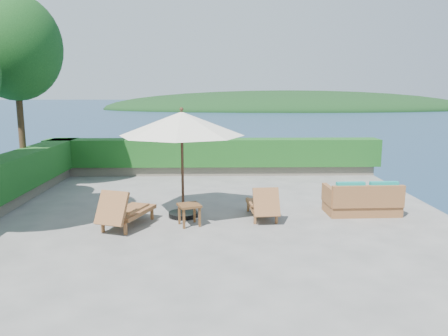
{
  "coord_description": "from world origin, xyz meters",
  "views": [
    {
      "loc": [
        0.06,
        -10.59,
        3.12
      ],
      "look_at": [
        0.3,
        0.8,
        1.1
      ],
      "focal_mm": 35.0,
      "sensor_mm": 36.0,
      "label": 1
    }
  ],
  "objects_px": {
    "patio_umbrella": "(182,125)",
    "lounge_left": "(125,211)",
    "lounge_right": "(263,204)",
    "wicker_loveseat": "(362,201)",
    "side_table": "(189,208)"
  },
  "relations": [
    {
      "from": "lounge_right",
      "to": "wicker_loveseat",
      "type": "relative_size",
      "value": 0.82
    },
    {
      "from": "lounge_right",
      "to": "side_table",
      "type": "height_order",
      "value": "lounge_right"
    },
    {
      "from": "side_table",
      "to": "wicker_loveseat",
      "type": "xyz_separation_m",
      "value": [
        4.37,
        0.86,
        -0.07
      ]
    },
    {
      "from": "lounge_left",
      "to": "side_table",
      "type": "distance_m",
      "value": 1.48
    },
    {
      "from": "lounge_left",
      "to": "lounge_right",
      "type": "distance_m",
      "value": 3.32
    },
    {
      "from": "lounge_right",
      "to": "wicker_loveseat",
      "type": "xyz_separation_m",
      "value": [
        2.59,
        0.34,
        -0.01
      ]
    },
    {
      "from": "lounge_left",
      "to": "side_table",
      "type": "bearing_deg",
      "value": 24.28
    },
    {
      "from": "patio_umbrella",
      "to": "side_table",
      "type": "height_order",
      "value": "patio_umbrella"
    },
    {
      "from": "patio_umbrella",
      "to": "wicker_loveseat",
      "type": "bearing_deg",
      "value": 1.57
    },
    {
      "from": "side_table",
      "to": "wicker_loveseat",
      "type": "distance_m",
      "value": 4.45
    },
    {
      "from": "lounge_right",
      "to": "lounge_left",
      "type": "bearing_deg",
      "value": -172.83
    },
    {
      "from": "wicker_loveseat",
      "to": "side_table",
      "type": "bearing_deg",
      "value": -170.64
    },
    {
      "from": "lounge_left",
      "to": "side_table",
      "type": "height_order",
      "value": "lounge_left"
    },
    {
      "from": "lounge_left",
      "to": "lounge_right",
      "type": "bearing_deg",
      "value": 30.8
    },
    {
      "from": "patio_umbrella",
      "to": "lounge_left",
      "type": "relative_size",
      "value": 1.73
    }
  ]
}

